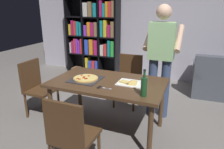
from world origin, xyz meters
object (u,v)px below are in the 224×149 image
at_px(chair_far_side, 129,77).
at_px(chair_left_end, 36,85).
at_px(chair_near_camera, 71,134).
at_px(person_serving_pizza, 161,56).
at_px(bookshelf, 94,36).
at_px(pepperoni_pizza_on_tray, 86,79).
at_px(wine_bottle, 144,86).
at_px(kitchen_scissors, 102,88).
at_px(dining_table, 108,87).

height_order(chair_far_side, chair_left_end, same).
bearing_deg(chair_left_end, chair_near_camera, -36.94).
height_order(chair_left_end, person_serving_pizza, person_serving_pizza).
relative_size(chair_near_camera, chair_far_side, 1.00).
bearing_deg(chair_near_camera, bookshelf, 113.10).
xyz_separation_m(chair_far_side, bookshelf, (-1.41, 1.43, 0.47)).
relative_size(pepperoni_pizza_on_tray, wine_bottle, 1.28).
relative_size(person_serving_pizza, kitchen_scissors, 9.03).
height_order(bookshelf, kitchen_scissors, bookshelf).
distance_m(chair_far_side, kitchen_scissors, 1.22).
bearing_deg(bookshelf, wine_bottle, -53.40).
relative_size(chair_left_end, kitchen_scissors, 4.65).
bearing_deg(wine_bottle, person_serving_pizza, 89.76).
height_order(chair_left_end, wine_bottle, wine_bottle).
relative_size(chair_near_camera, chair_left_end, 1.00).
relative_size(chair_near_camera, kitchen_scissors, 4.65).
bearing_deg(chair_far_side, bookshelf, 134.64).
distance_m(chair_near_camera, chair_far_side, 1.88).
bearing_deg(chair_left_end, pepperoni_pizza_on_tray, -3.59).
distance_m(chair_left_end, bookshelf, 2.42).
height_order(person_serving_pizza, pepperoni_pizza_on_tray, person_serving_pizza).
xyz_separation_m(chair_near_camera, chair_far_side, (0.00, 1.88, 0.00)).
relative_size(dining_table, chair_near_camera, 1.70).
bearing_deg(bookshelf, kitchen_scissors, -61.20).
bearing_deg(person_serving_pizza, dining_table, -128.45).
distance_m(chair_left_end, wine_bottle, 1.88).
distance_m(dining_table, chair_near_camera, 0.95).
xyz_separation_m(bookshelf, pepperoni_pizza_on_tray, (1.10, -2.43, -0.22)).
relative_size(bookshelf, pepperoni_pizza_on_tray, 4.83).
xyz_separation_m(person_serving_pizza, pepperoni_pizza_on_tray, (-0.88, -0.78, -0.23)).
bearing_deg(dining_table, chair_near_camera, -90.00).
bearing_deg(chair_near_camera, person_serving_pizza, 70.99).
height_order(dining_table, wine_bottle, wine_bottle).
height_order(bookshelf, pepperoni_pizza_on_tray, bookshelf).
bearing_deg(bookshelf, pepperoni_pizza_on_tray, -65.56).
xyz_separation_m(chair_far_side, pepperoni_pizza_on_tray, (-0.31, -1.00, 0.25)).
xyz_separation_m(dining_table, bookshelf, (-1.41, 2.37, 0.31)).
bearing_deg(dining_table, pepperoni_pizza_on_tray, -169.13).
distance_m(chair_left_end, pepperoni_pizza_on_tray, 0.98).
xyz_separation_m(bookshelf, person_serving_pizza, (1.98, -1.65, 0.01)).
height_order(chair_near_camera, kitchen_scissors, chair_near_camera).
xyz_separation_m(dining_table, wine_bottle, (0.57, -0.30, 0.20)).
bearing_deg(person_serving_pizza, bookshelf, 140.26).
height_order(chair_far_side, bookshelf, bookshelf).
xyz_separation_m(chair_near_camera, wine_bottle, (0.57, 0.65, 0.36)).
bearing_deg(chair_near_camera, wine_bottle, 48.64).
bearing_deg(dining_table, bookshelf, 120.78).
height_order(dining_table, person_serving_pizza, person_serving_pizza).
relative_size(chair_left_end, wine_bottle, 2.85).
bearing_deg(chair_near_camera, dining_table, 90.00).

